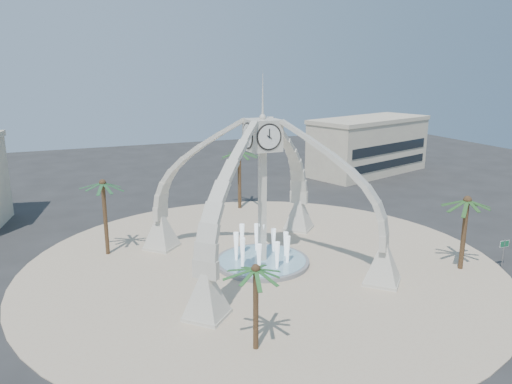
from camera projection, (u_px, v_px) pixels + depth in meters
name	position (u px, v px, depth m)	size (l,w,h in m)	color
ground	(262.00, 264.00, 42.44)	(140.00, 140.00, 0.00)	#282828
plaza	(262.00, 264.00, 42.43)	(40.00, 40.00, 0.06)	#C0AF8F
clock_tower	(262.00, 190.00, 40.83)	(17.94, 17.94, 16.30)	beige
fountain	(262.00, 261.00, 42.36)	(8.00, 8.00, 3.62)	gray
building_ne	(369.00, 145.00, 77.55)	(21.87, 14.17, 8.60)	beige
palm_east	(467.00, 201.00, 39.99)	(5.47, 5.47, 6.73)	brown
palm_west	(103.00, 184.00, 43.05)	(4.30, 4.30, 7.30)	brown
palm_north	(239.00, 152.00, 57.33)	(5.08, 5.08, 7.64)	brown
palm_south	(256.00, 270.00, 28.51)	(4.22, 4.22, 5.79)	brown
street_sign	(504.00, 247.00, 41.26)	(0.93, 0.11, 2.52)	slate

